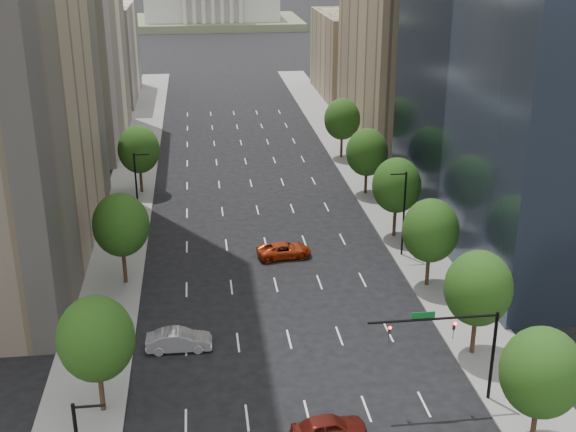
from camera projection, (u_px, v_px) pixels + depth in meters
name	position (u px, v px, depth m)	size (l,w,h in m)	color
sidewalk_left	(117.00, 250.00, 77.25)	(6.00, 200.00, 0.15)	slate
sidewalk_right	(407.00, 235.00, 80.84)	(6.00, 200.00, 0.15)	slate
midrise_cream_left	(68.00, 28.00, 109.62)	(14.00, 30.00, 35.00)	beige
filler_left	(98.00, 52.00, 143.22)	(14.00, 26.00, 18.00)	beige
parking_tan_right	(402.00, 42.00, 113.54)	(14.00, 30.00, 30.00)	#8C7759
filler_right	(355.00, 55.00, 146.60)	(14.00, 26.00, 16.00)	#8C7759
tree_right_0	(541.00, 373.00, 46.37)	(5.20, 5.20, 8.39)	#382316
tree_right_1	(478.00, 288.00, 56.41)	(5.20, 5.20, 8.75)	#382316
tree_right_2	(430.00, 231.00, 67.56)	(5.20, 5.20, 8.61)	#382316
tree_right_3	(396.00, 185.00, 78.56)	(5.20, 5.20, 8.89)	#382316
tree_right_4	(367.00, 152.00, 91.67)	(5.20, 5.20, 8.46)	#382316
tree_right_5	(342.00, 119.00, 106.36)	(5.20, 5.20, 8.75)	#382316
tree_left_0	(96.00, 339.00, 49.47)	(5.20, 5.20, 8.75)	#382316
tree_left_1	(121.00, 225.00, 67.89)	(5.20, 5.20, 8.97)	#382316
tree_left_2	(139.00, 150.00, 92.05)	(5.20, 5.20, 8.68)	#382316
streetlight_rn	(403.00, 212.00, 74.25)	(1.70, 0.20, 9.00)	black
streetlight_ln	(137.00, 190.00, 80.39)	(1.70, 0.20, 9.00)	black
traffic_signal	(460.00, 338.00, 50.66)	(9.12, 0.40, 7.38)	black
capitol	(211.00, 0.00, 251.45)	(60.00, 40.00, 35.20)	#596647
foothills	(244.00, 20.00, 595.70)	(720.00, 413.00, 263.00)	olive
car_maroon	(329.00, 428.00, 48.45)	(2.02, 5.02, 1.71)	#53140D
car_silver	(179.00, 340.00, 58.76)	(1.82, 5.21, 1.72)	#9C9BA1
car_red_far	(284.00, 250.00, 75.42)	(2.54, 5.52, 1.53)	#9B260B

